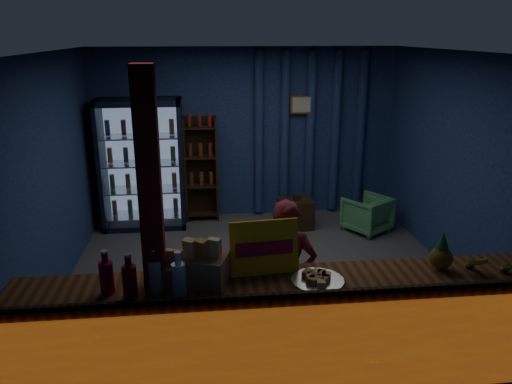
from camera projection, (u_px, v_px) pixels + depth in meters
ground at (263, 276)px, 5.99m from camera, size 4.60×4.60×0.00m
room_walls at (263, 148)px, 5.51m from camera, size 4.60×4.60×4.60m
counter at (292, 333)px, 4.03m from camera, size 4.40×0.57×0.99m
support_post at (154, 244)px, 3.68m from camera, size 0.16×0.16×2.60m
beverage_cooler at (143, 164)px, 7.35m from camera, size 1.20×0.62×1.90m
bottle_shelf at (201, 169)px, 7.62m from camera, size 0.50×0.28×1.60m
curtain_folds at (310, 133)px, 7.72m from camera, size 1.74×0.14×2.50m
framed_picture at (302, 105)px, 7.52m from camera, size 0.36×0.04×0.28m
shopkeeper at (287, 279)px, 4.41m from camera, size 0.57×0.42×1.43m
green_chair at (367, 214)px, 7.28m from camera, size 0.79×0.79×0.53m
side_table at (296, 214)px, 7.40m from camera, size 0.51×0.39×0.52m
yellow_sign at (264, 248)px, 3.94m from camera, size 0.56×0.16×0.44m
soda_bottles at (143, 277)px, 3.65m from camera, size 0.63×0.19×0.34m
snack_box_left at (204, 267)px, 3.81m from camera, size 0.43×0.39×0.37m
snack_box_centre at (179, 273)px, 3.79m from camera, size 0.29×0.24×0.28m
pastry_tray at (317, 279)px, 3.85m from camera, size 0.42×0.42×0.07m
banana_bunches at (503, 263)px, 4.02m from camera, size 0.69×0.28×0.15m
pineapple at (441, 255)px, 4.02m from camera, size 0.18×0.18×0.32m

